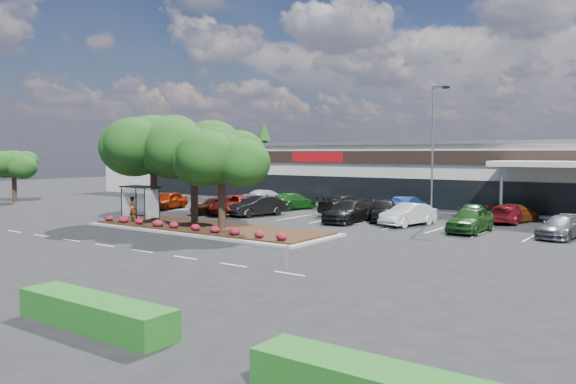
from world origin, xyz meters
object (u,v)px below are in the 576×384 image
Objects in this scene: car_1 at (233,205)px; survey_stake at (287,253)px; car_0 at (167,200)px; light_pole at (434,162)px.

survey_stake is at bearing -60.08° from car_1.
car_0 is 0.82× the size of car_1.
car_1 is at bearing 136.92° from survey_stake.
car_0 reaches higher than survey_stake.
car_1 is (-16.13, -4.07, -3.73)m from light_pole.
light_pole is 1.78× the size of car_1.
car_0 is at bearing -169.44° from light_pole.
light_pole is at bearing -2.26° from car_0.
light_pole reaches higher than car_0.
car_1 is at bearing -165.83° from light_pole.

